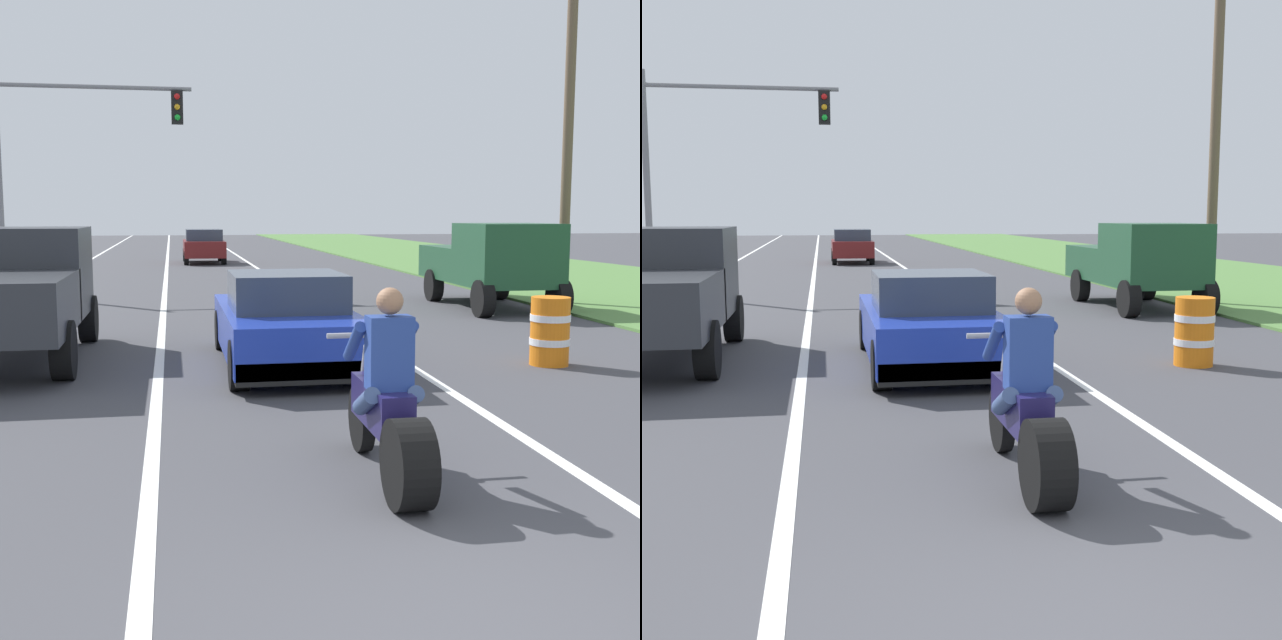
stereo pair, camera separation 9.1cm
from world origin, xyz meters
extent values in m
cube|color=white|center=(-5.40, 20.00, 0.00)|extent=(0.14, 120.00, 0.01)
cube|color=white|center=(1.80, 20.00, 0.00)|extent=(0.14, 120.00, 0.01)
cube|color=white|center=(-1.80, 20.00, 0.00)|extent=(0.14, 120.00, 0.01)
cube|color=#517F3D|center=(11.92, 20.00, 0.03)|extent=(10.00, 120.00, 0.06)
cylinder|color=black|center=(0.13, 2.09, 0.35)|extent=(0.28, 0.69, 0.69)
cylinder|color=black|center=(0.13, 3.64, 0.31)|extent=(0.12, 0.63, 0.63)
cube|color=#1E194C|center=(0.13, 2.91, 0.61)|extent=(0.28, 1.10, 0.36)
cylinder|color=#B2B2B7|center=(0.13, 3.56, 0.68)|extent=(0.08, 0.36, 0.73)
cylinder|color=#A5A5AA|center=(0.13, 3.54, 1.11)|extent=(0.70, 0.05, 0.05)
cube|color=navy|center=(0.13, 2.68, 1.09)|extent=(0.36, 0.24, 0.60)
sphere|color=#9E7051|center=(0.13, 2.68, 1.51)|extent=(0.22, 0.22, 0.22)
cylinder|color=#384C7A|center=(-0.05, 2.71, 0.69)|extent=(0.14, 0.47, 0.32)
cylinder|color=navy|center=(-0.09, 2.98, 1.14)|extent=(0.10, 0.51, 0.40)
cylinder|color=#384C7A|center=(0.31, 2.71, 0.69)|extent=(0.14, 0.47, 0.32)
cylinder|color=navy|center=(0.35, 2.98, 1.14)|extent=(0.10, 0.51, 0.40)
cube|color=#1E38B2|center=(0.01, 8.08, 0.53)|extent=(1.80, 4.30, 0.64)
cube|color=#333D4C|center=(0.01, 7.88, 1.11)|extent=(1.56, 1.70, 0.52)
cube|color=black|center=(0.01, 6.03, 0.29)|extent=(1.76, 0.20, 0.28)
cylinder|color=black|center=(-0.79, 9.68, 0.32)|extent=(0.24, 0.64, 0.64)
cylinder|color=black|center=(0.81, 9.68, 0.32)|extent=(0.24, 0.64, 0.64)
cylinder|color=black|center=(-0.79, 6.48, 0.32)|extent=(0.24, 0.64, 0.64)
cylinder|color=black|center=(0.81, 6.48, 0.32)|extent=(0.24, 0.64, 0.64)
cube|color=#2D3035|center=(-3.90, 10.09, 1.28)|extent=(1.90, 2.10, 1.40)
cube|color=#333D4C|center=(-3.90, 10.44, 1.67)|extent=(1.67, 0.29, 0.57)
cylinder|color=black|center=(-3.03, 10.89, 0.40)|extent=(0.28, 0.80, 0.80)
cylinder|color=black|center=(-3.03, 7.54, 0.40)|extent=(0.28, 0.80, 0.80)
cube|color=#1E4C2D|center=(5.79, 13.62, 1.28)|extent=(1.90, 2.10, 1.40)
cube|color=#333D4C|center=(5.79, 13.27, 1.67)|extent=(1.67, 0.29, 0.57)
cube|color=#1E4C2D|center=(5.79, 15.87, 0.98)|extent=(1.90, 2.70, 0.80)
cylinder|color=black|center=(6.66, 12.82, 0.40)|extent=(0.28, 0.80, 0.80)
cylinder|color=black|center=(4.92, 12.82, 0.40)|extent=(0.28, 0.80, 0.80)
cylinder|color=black|center=(6.66, 16.17, 0.40)|extent=(0.28, 0.80, 0.80)
cylinder|color=black|center=(4.92, 16.17, 0.40)|extent=(0.28, 0.80, 0.80)
cylinder|color=gray|center=(-6.12, 19.88, 3.00)|extent=(0.18, 0.18, 6.00)
cylinder|color=gray|center=(-3.53, 19.88, 5.60)|extent=(5.18, 0.12, 0.12)
cube|color=black|center=(-1.34, 19.88, 5.10)|extent=(0.32, 0.24, 0.90)
sphere|color=red|center=(-1.34, 19.74, 5.38)|extent=(0.16, 0.16, 0.16)
sphere|color=orange|center=(-1.34, 19.74, 5.10)|extent=(0.16, 0.16, 0.16)
sphere|color=green|center=(-1.34, 19.74, 4.82)|extent=(0.16, 0.16, 0.16)
cylinder|color=brown|center=(7.69, 14.74, 3.89)|extent=(0.24, 0.24, 7.77)
cylinder|color=orange|center=(3.82, 7.41, 0.50)|extent=(0.56, 0.56, 1.00)
cylinder|color=white|center=(3.82, 7.41, 0.70)|extent=(0.58, 0.58, 0.10)
cylinder|color=white|center=(3.82, 7.41, 0.35)|extent=(0.58, 0.58, 0.10)
cube|color=maroon|center=(-0.17, 33.26, 0.65)|extent=(1.76, 4.00, 0.70)
cube|color=#333D4C|center=(-0.17, 33.06, 1.25)|extent=(1.56, 2.00, 0.50)
cylinder|color=black|center=(-0.97, 34.66, 0.30)|extent=(0.20, 0.60, 0.60)
cylinder|color=black|center=(0.63, 34.66, 0.30)|extent=(0.20, 0.60, 0.60)
cylinder|color=black|center=(-0.97, 31.86, 0.30)|extent=(0.20, 0.60, 0.60)
cylinder|color=black|center=(0.63, 31.86, 0.30)|extent=(0.20, 0.60, 0.60)
camera|label=1|loc=(-1.58, -3.62, 2.21)|focal=45.99mm
camera|label=2|loc=(-1.49, -3.63, 2.21)|focal=45.99mm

